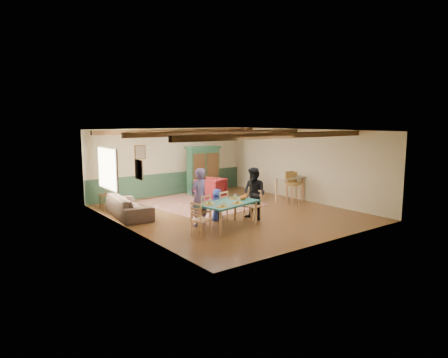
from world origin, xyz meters
TOP-DOWN VIEW (x-y plane):
  - floor at (0.00, 0.00)m, footprint 8.00×8.00m
  - wall_back at (0.00, 4.00)m, footprint 7.00×0.02m
  - wall_left at (-3.50, 0.00)m, footprint 0.02×8.00m
  - wall_right at (3.50, 0.00)m, footprint 0.02×8.00m
  - ceiling at (0.00, 0.00)m, footprint 7.00×8.00m
  - wainscot_back at (0.00, 3.98)m, footprint 6.95×0.03m
  - ceiling_beam_front at (0.00, -2.30)m, footprint 6.95×0.16m
  - ceiling_beam_mid at (0.00, 0.40)m, footprint 6.95×0.16m
  - ceiling_beam_back at (0.00, 3.00)m, footprint 6.95×0.16m
  - window_left at (-3.47, 1.70)m, footprint 0.06×1.60m
  - picture_left_wall at (-3.47, -0.60)m, footprint 0.04×0.42m
  - picture_back_a at (-1.30, 3.97)m, footprint 0.45×0.04m
  - picture_back_b at (-2.40, 3.97)m, footprint 0.38×0.04m
  - dining_table at (-1.18, -1.47)m, footprint 1.93×1.33m
  - dining_chair_far_left at (-1.71, -0.87)m, footprint 0.49×0.51m
  - dining_chair_far_right at (-0.95, -0.70)m, footprint 0.49×0.51m
  - dining_chair_end_left at (-2.27, -1.71)m, footprint 0.51×0.49m
  - dining_chair_end_right at (-0.08, -1.22)m, footprint 0.51×0.49m
  - person_man at (-1.73, -0.79)m, footprint 0.69×0.53m
  - person_woman at (0.01, -1.20)m, footprint 0.76×0.90m
  - person_child at (-0.97, -0.62)m, footprint 0.54×0.41m
  - cat at (-0.63, -1.45)m, footprint 0.37×0.21m
  - place_setting_near_left at (-1.65, -1.82)m, footprint 0.44×0.37m
  - place_setting_near_center at (-1.03, -1.68)m, footprint 0.44×0.37m
  - place_setting_far_left at (-1.75, -1.34)m, footprint 0.44×0.37m
  - place_setting_far_right at (-0.71, -1.11)m, footprint 0.44×0.37m
  - area_rug at (-0.03, 1.79)m, footprint 3.82×4.35m
  - armoire at (1.14, 3.28)m, footprint 1.44×0.69m
  - armchair at (0.56, 1.92)m, footprint 1.25×1.27m
  - sofa at (-2.90, 1.48)m, footprint 1.14×2.37m
  - end_table at (-3.10, 2.89)m, footprint 0.45×0.45m
  - table_lamp at (-3.10, 2.89)m, footprint 0.27×0.27m
  - counter_table at (2.89, 0.09)m, footprint 1.19×0.78m
  - bar_stool_left at (2.55, -0.39)m, footprint 0.44×0.48m
  - bar_stool_right at (3.12, -0.04)m, footprint 0.39×0.43m

SIDE VIEW (x-z plane):
  - floor at x=0.00m, z-range 0.00..0.00m
  - area_rug at x=-0.03m, z-range 0.00..0.01m
  - end_table at x=-3.10m, z-range 0.00..0.52m
  - sofa at x=-2.90m, z-range 0.00..0.67m
  - dining_table at x=-1.18m, z-range 0.00..0.73m
  - armchair at x=0.56m, z-range 0.00..0.88m
  - wainscot_back at x=0.00m, z-range 0.00..0.90m
  - dining_chair_far_left at x=-1.71m, z-range 0.00..0.93m
  - dining_chair_far_right at x=-0.95m, z-range 0.00..0.93m
  - dining_chair_end_left at x=-2.27m, z-range 0.00..0.93m
  - dining_chair_end_right at x=-0.08m, z-range 0.00..0.93m
  - counter_table at x=2.89m, z-range 0.00..0.93m
  - person_child at x=-0.97m, z-range 0.00..0.98m
  - bar_stool_right at x=3.12m, z-range 0.00..1.09m
  - bar_stool_left at x=2.55m, z-range 0.00..1.20m
  - table_lamp at x=-3.10m, z-range 0.52..1.00m
  - place_setting_near_left at x=-1.65m, z-range 0.73..0.84m
  - place_setting_near_center at x=-1.03m, z-range 0.73..0.84m
  - place_setting_far_left at x=-1.75m, z-range 0.73..0.84m
  - place_setting_far_right at x=-0.71m, z-range 0.73..0.84m
  - person_woman at x=0.01m, z-range 0.00..1.61m
  - cat at x=-0.63m, z-range 0.73..0.91m
  - person_man at x=-1.73m, z-range 0.00..1.68m
  - armoire at x=1.14m, z-range 0.00..1.97m
  - wall_back at x=0.00m, z-range 0.00..2.70m
  - wall_left at x=-3.50m, z-range 0.00..2.70m
  - wall_right at x=3.50m, z-range 0.00..2.70m
  - window_left at x=-3.47m, z-range 0.90..2.20m
  - picture_back_b at x=-2.40m, z-range 1.41..1.89m
  - picture_left_wall at x=-3.47m, z-range 1.49..2.01m
  - picture_back_a at x=-1.30m, z-range 1.52..2.08m
  - ceiling_beam_front at x=0.00m, z-range 2.53..2.69m
  - ceiling_beam_mid at x=0.00m, z-range 2.53..2.69m
  - ceiling_beam_back at x=0.00m, z-range 2.53..2.69m
  - ceiling at x=0.00m, z-range 2.69..2.71m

